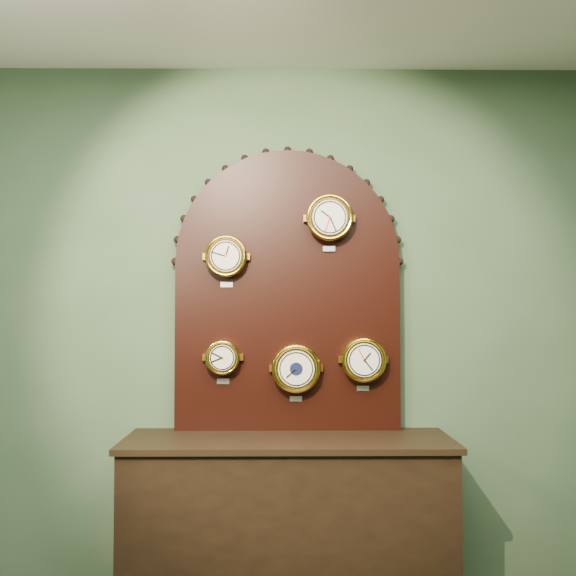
{
  "coord_description": "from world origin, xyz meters",
  "views": [
    {
      "loc": [
        -0.03,
        -0.97,
        1.47
      ],
      "look_at": [
        0.0,
        2.25,
        1.58
      ],
      "focal_mm": 39.72,
      "sensor_mm": 36.0,
      "label": 1
    }
  ],
  "objects_px": {
    "shop_counter": "(288,525)",
    "barometer": "(296,368)",
    "tide_clock": "(364,360)",
    "display_board": "(288,281)",
    "arabic_clock": "(329,218)",
    "roman_clock": "(226,257)",
    "hygrometer": "(223,357)"
  },
  "relations": [
    {
      "from": "shop_counter",
      "to": "barometer",
      "type": "bearing_deg",
      "value": 74.02
    },
    {
      "from": "display_board",
      "to": "arabic_clock",
      "type": "xyz_separation_m",
      "value": [
        0.22,
        -0.07,
        0.33
      ]
    },
    {
      "from": "display_board",
      "to": "tide_clock",
      "type": "bearing_deg",
      "value": -9.49
    },
    {
      "from": "display_board",
      "to": "hygrometer",
      "type": "bearing_deg",
      "value": -169.18
    },
    {
      "from": "roman_clock",
      "to": "tide_clock",
      "type": "distance_m",
      "value": 0.91
    },
    {
      "from": "barometer",
      "to": "shop_counter",
      "type": "bearing_deg",
      "value": -105.98
    },
    {
      "from": "hygrometer",
      "to": "roman_clock",
      "type": "bearing_deg",
      "value": -3.58
    },
    {
      "from": "barometer",
      "to": "tide_clock",
      "type": "xyz_separation_m",
      "value": [
        0.36,
        0.0,
        0.04
      ]
    },
    {
      "from": "roman_clock",
      "to": "tide_clock",
      "type": "xyz_separation_m",
      "value": [
        0.73,
        -0.0,
        -0.54
      ]
    },
    {
      "from": "arabic_clock",
      "to": "tide_clock",
      "type": "bearing_deg",
      "value": 0.1
    },
    {
      "from": "roman_clock",
      "to": "arabic_clock",
      "type": "distance_m",
      "value": 0.58
    },
    {
      "from": "hygrometer",
      "to": "barometer",
      "type": "xyz_separation_m",
      "value": [
        0.39,
        -0.0,
        -0.06
      ]
    },
    {
      "from": "shop_counter",
      "to": "tide_clock",
      "type": "relative_size",
      "value": 5.6
    },
    {
      "from": "roman_clock",
      "to": "barometer",
      "type": "xyz_separation_m",
      "value": [
        0.37,
        -0.0,
        -0.59
      ]
    },
    {
      "from": "display_board",
      "to": "barometer",
      "type": "height_order",
      "value": "display_board"
    },
    {
      "from": "display_board",
      "to": "arabic_clock",
      "type": "bearing_deg",
      "value": -16.88
    },
    {
      "from": "shop_counter",
      "to": "tide_clock",
      "type": "height_order",
      "value": "tide_clock"
    },
    {
      "from": "arabic_clock",
      "to": "hygrometer",
      "type": "bearing_deg",
      "value": 179.82
    },
    {
      "from": "barometer",
      "to": "tide_clock",
      "type": "distance_m",
      "value": 0.36
    },
    {
      "from": "shop_counter",
      "to": "barometer",
      "type": "relative_size",
      "value": 5.24
    },
    {
      "from": "arabic_clock",
      "to": "shop_counter",
      "type": "bearing_deg",
      "value": -145.35
    },
    {
      "from": "arabic_clock",
      "to": "hygrometer",
      "type": "relative_size",
      "value": 1.27
    },
    {
      "from": "display_board",
      "to": "hygrometer",
      "type": "height_order",
      "value": "display_board"
    },
    {
      "from": "hygrometer",
      "to": "tide_clock",
      "type": "distance_m",
      "value": 0.74
    },
    {
      "from": "roman_clock",
      "to": "arabic_clock",
      "type": "bearing_deg",
      "value": -0.07
    },
    {
      "from": "tide_clock",
      "to": "barometer",
      "type": "bearing_deg",
      "value": -179.9
    },
    {
      "from": "roman_clock",
      "to": "tide_clock",
      "type": "height_order",
      "value": "roman_clock"
    },
    {
      "from": "hygrometer",
      "to": "tide_clock",
      "type": "xyz_separation_m",
      "value": [
        0.74,
        -0.0,
        -0.01
      ]
    },
    {
      "from": "shop_counter",
      "to": "tide_clock",
      "type": "distance_m",
      "value": 0.91
    },
    {
      "from": "roman_clock",
      "to": "tide_clock",
      "type": "bearing_deg",
      "value": -0.03
    },
    {
      "from": "shop_counter",
      "to": "hygrometer",
      "type": "relative_size",
      "value": 6.84
    },
    {
      "from": "roman_clock",
      "to": "arabic_clock",
      "type": "height_order",
      "value": "arabic_clock"
    }
  ]
}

